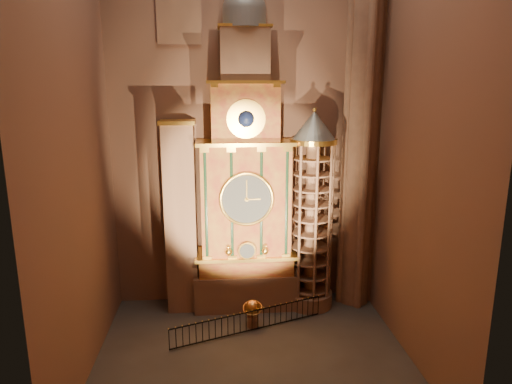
{
  "coord_description": "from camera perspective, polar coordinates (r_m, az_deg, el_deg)",
  "views": [
    {
      "loc": [
        -1.45,
        -18.26,
        11.9
      ],
      "look_at": [
        0.39,
        3.0,
        6.89
      ],
      "focal_mm": 32.0,
      "sensor_mm": 36.0,
      "label": 1
    }
  ],
  "objects": [
    {
      "name": "gothic_pier",
      "position": [
        24.47,
        13.27,
        10.75
      ],
      "size": [
        2.04,
        2.04,
        22.0
      ],
      "color": "#8C634C",
      "rests_on": "floor"
    },
    {
      "name": "wall_left",
      "position": [
        19.11,
        -22.15,
        9.55
      ],
      "size": [
        0.0,
        22.0,
        22.0
      ],
      "primitive_type": "plane",
      "rotation": [
        1.57,
        0.0,
        1.57
      ],
      "color": "#885949",
      "rests_on": "floor"
    },
    {
      "name": "wall_right",
      "position": [
        20.14,
        20.17,
        9.85
      ],
      "size": [
        0.0,
        22.0,
        22.0
      ],
      "primitive_type": "plane",
      "rotation": [
        1.57,
        0.0,
        -1.57
      ],
      "color": "#885949",
      "rests_on": "floor"
    },
    {
      "name": "stair_turret",
      "position": [
        24.41,
        6.96,
        -2.67
      ],
      "size": [
        2.5,
        2.5,
        10.8
      ],
      "color": "#8C634C",
      "rests_on": "floor"
    },
    {
      "name": "astronomical_clock",
      "position": [
        23.85,
        -1.34,
        0.55
      ],
      "size": [
        5.6,
        2.41,
        16.7
      ],
      "color": "#8C634C",
      "rests_on": "floor"
    },
    {
      "name": "portrait_tower",
      "position": [
        24.28,
        -9.37,
        -3.13
      ],
      "size": [
        1.8,
        1.6,
        10.2
      ],
      "color": "#8C634C",
      "rests_on": "floor"
    },
    {
      "name": "floor",
      "position": [
        21.84,
        -0.36,
        -19.81
      ],
      "size": [
        14.0,
        14.0,
        0.0
      ],
      "primitive_type": "plane",
      "color": "#383330",
      "rests_on": "ground"
    },
    {
      "name": "wall_back",
      "position": [
        24.32,
        -1.55,
        11.07
      ],
      "size": [
        22.0,
        0.0,
        22.0
      ],
      "primitive_type": "plane",
      "rotation": [
        1.57,
        0.0,
        0.0
      ],
      "color": "#885949",
      "rests_on": "floor"
    },
    {
      "name": "celestial_globe",
      "position": [
        23.64,
        -0.45,
        -14.64
      ],
      "size": [
        1.12,
        1.07,
        1.43
      ],
      "color": "#8C634C",
      "rests_on": "floor"
    },
    {
      "name": "iron_railing",
      "position": [
        23.3,
        -0.87,
        -15.88
      ],
      "size": [
        7.53,
        2.77,
        1.06
      ],
      "color": "black",
      "rests_on": "floor"
    }
  ]
}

